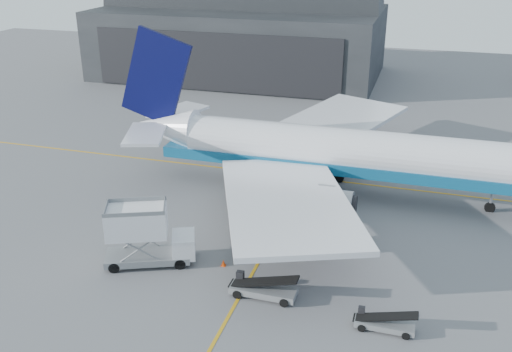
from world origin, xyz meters
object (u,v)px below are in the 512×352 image
(pushback_tug, at_px, (264,203))
(belt_loader_a, at_px, (263,289))
(airliner, at_px, (330,151))
(catering_truck, at_px, (146,236))
(belt_loader_b, at_px, (384,323))

(pushback_tug, height_order, belt_loader_a, belt_loader_a)
(airliner, height_order, belt_loader_a, airliner)
(catering_truck, relative_size, pushback_tug, 1.83)
(catering_truck, bearing_deg, belt_loader_a, -32.32)
(catering_truck, height_order, pushback_tug, catering_truck)
(belt_loader_a, height_order, belt_loader_b, belt_loader_a)
(pushback_tug, relative_size, belt_loader_a, 0.80)
(airliner, height_order, belt_loader_b, airliner)
(airliner, relative_size, belt_loader_a, 8.85)
(belt_loader_b, bearing_deg, airliner, 109.33)
(catering_truck, distance_m, pushback_tug, 13.68)
(catering_truck, distance_m, belt_loader_b, 19.26)
(airliner, distance_m, catering_truck, 21.19)
(airliner, bearing_deg, belt_loader_b, -70.33)
(catering_truck, xyz_separation_m, belt_loader_a, (10.12, -1.72, -1.87))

